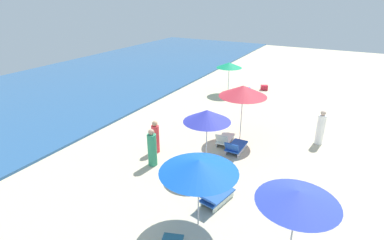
{
  "coord_description": "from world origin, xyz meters",
  "views": [
    {
      "loc": [
        -13.65,
        2.84,
        6.84
      ],
      "look_at": [
        -1.89,
        9.14,
        1.24
      ],
      "focal_mm": 28.4,
      "sensor_mm": 36.0,
      "label": 1
    }
  ],
  "objects": [
    {
      "name": "lounge_chair_4_0",
      "position": [
        7.02,
        9.43,
        0.24
      ],
      "size": [
        1.55,
        1.04,
        0.64
      ],
      "rotation": [
        0.0,
        0.0,
        1.9
      ],
      "color": "silver",
      "rests_on": "ground_plane"
    },
    {
      "name": "beachgoer_1",
      "position": [
        -3.44,
        10.21,
        0.73
      ],
      "size": [
        0.5,
        0.5,
        1.56
      ],
      "rotation": [
        0.0,
        0.0,
        2.47
      ],
      "color": "#F13940",
      "rests_on": "ground_plane"
    },
    {
      "name": "umbrella_0",
      "position": [
        -3.56,
        7.57,
        2.34
      ],
      "size": [
        1.93,
        1.93,
        2.6
      ],
      "color": "silver",
      "rests_on": "ground_plane"
    },
    {
      "name": "umbrella_3",
      "position": [
        -0.27,
        7.25,
        2.52
      ],
      "size": [
        2.32,
        2.32,
        2.79
      ],
      "color": "silver",
      "rests_on": "ground_plane"
    },
    {
      "name": "lounge_chair_4_1",
      "position": [
        6.28,
        9.62,
        0.27
      ],
      "size": [
        1.41,
        1.18,
        0.73
      ],
      "rotation": [
        0.0,
        0.0,
        2.11
      ],
      "color": "silver",
      "rests_on": "ground_plane"
    },
    {
      "name": "cooler_box_0",
      "position": [
        8.53,
        8.49,
        0.19
      ],
      "size": [
        0.49,
        0.6,
        0.38
      ],
      "primitive_type": "cube",
      "rotation": [
        0.0,
        0.0,
        1.97
      ],
      "color": "red",
      "rests_on": "ground_plane"
    },
    {
      "name": "umbrella_4",
      "position": [
        6.52,
        10.64,
        2.08
      ],
      "size": [
        1.81,
        1.81,
        2.27
      ],
      "color": "silver",
      "rests_on": "ground_plane"
    },
    {
      "name": "lounge_chair_1_1",
      "position": [
        -5.55,
        6.23,
        0.25
      ],
      "size": [
        1.6,
        0.9,
        0.62
      ],
      "rotation": [
        0.0,
        0.0,
        1.36
      ],
      "color": "silver",
      "rests_on": "ground_plane"
    },
    {
      "name": "umbrella_1",
      "position": [
        -6.78,
        6.29,
        2.15
      ],
      "size": [
        2.39,
        2.39,
        2.35
      ],
      "color": "silver",
      "rests_on": "ground_plane"
    },
    {
      "name": "beachgoer_0",
      "position": [
        1.04,
        3.66,
        0.8
      ],
      "size": [
        0.45,
        0.45,
        1.72
      ],
      "rotation": [
        0.0,
        0.0,
        1.81
      ],
      "color": "white",
      "rests_on": "ground_plane"
    },
    {
      "name": "ocean",
      "position": [
        0.0,
        22.13,
        0.06
      ],
      "size": [
        60.0,
        15.74,
        0.12
      ],
      "primitive_type": "cube",
      "color": "#2B598C",
      "rests_on": "ground_plane"
    },
    {
      "name": "umbrella_2",
      "position": [
        -6.71,
        3.47,
        2.01
      ],
      "size": [
        2.19,
        2.19,
        2.19
      ],
      "color": "silver",
      "rests_on": "ground_plane"
    },
    {
      "name": "beachgoer_3",
      "position": [
        -4.45,
        9.68,
        0.77
      ],
      "size": [
        0.52,
        0.52,
        1.67
      ],
      "rotation": [
        0.0,
        0.0,
        2.04
      ],
      "color": "#32926A",
      "rests_on": "ground_plane"
    },
    {
      "name": "lounge_chair_3_0",
      "position": [
        -1.22,
        7.69,
        0.26
      ],
      "size": [
        1.52,
        0.76,
        0.77
      ],
      "rotation": [
        0.0,
        0.0,
        1.67
      ],
      "color": "silver",
      "rests_on": "ground_plane"
    },
    {
      "name": "lounge_chair_3_1",
      "position": [
        -1.68,
        6.95,
        0.25
      ],
      "size": [
        1.46,
        0.68,
        0.69
      ],
      "rotation": [
        0.0,
        0.0,
        1.57
      ],
      "color": "silver",
      "rests_on": "ground_plane"
    },
    {
      "name": "lounge_chair_0_0",
      "position": [
        -4.23,
        8.44,
        0.22
      ],
      "size": [
        1.45,
        0.61,
        0.61
      ],
      "rotation": [
        0.0,
        0.0,
        1.54
      ],
      "color": "silver",
      "rests_on": "ground_plane"
    }
  ]
}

